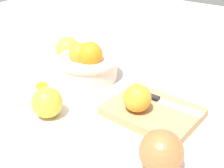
# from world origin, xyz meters

# --- Properties ---
(ground_plane) EXTENTS (2.40, 2.40, 0.00)m
(ground_plane) POSITION_xyz_m (0.00, 0.00, 0.00)
(ground_plane) COLOR silver
(bowl) EXTENTS (0.18, 0.18, 0.11)m
(bowl) POSITION_xyz_m (-0.12, 0.06, 0.05)
(bowl) COLOR beige
(bowl) RESTS_ON ground_plane
(cutting_board) EXTENTS (0.22, 0.17, 0.02)m
(cutting_board) POSITION_xyz_m (0.14, -0.00, 0.01)
(cutting_board) COLOR tan
(cutting_board) RESTS_ON ground_plane
(orange_on_board) EXTENTS (0.07, 0.07, 0.07)m
(orange_on_board) POSITION_xyz_m (0.12, -0.03, 0.06)
(orange_on_board) COLOR orange
(orange_on_board) RESTS_ON cutting_board
(knife) EXTENTS (0.16, 0.02, 0.01)m
(knife) POSITION_xyz_m (0.15, 0.03, 0.03)
(knife) COLOR silver
(knife) RESTS_ON cutting_board
(apple_back_left) EXTENTS (0.08, 0.08, 0.08)m
(apple_back_left) POSITION_xyz_m (-0.25, 0.12, 0.04)
(apple_back_left) COLOR #8EB738
(apple_back_left) RESTS_ON ground_plane
(apple_front_left) EXTENTS (0.07, 0.07, 0.07)m
(apple_front_left) POSITION_xyz_m (-0.06, -0.15, 0.04)
(apple_front_left) COLOR gold
(apple_front_left) RESTS_ON ground_plane
(apple_front_right) EXTENTS (0.08, 0.08, 0.08)m
(apple_front_right) POSITION_xyz_m (0.24, -0.14, 0.04)
(apple_front_right) COLOR #CC6638
(apple_front_right) RESTS_ON ground_plane
(citrus_peel) EXTENTS (0.06, 0.06, 0.01)m
(citrus_peel) POSITION_xyz_m (-0.19, -0.06, 0.00)
(citrus_peel) COLOR orange
(citrus_peel) RESTS_ON ground_plane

